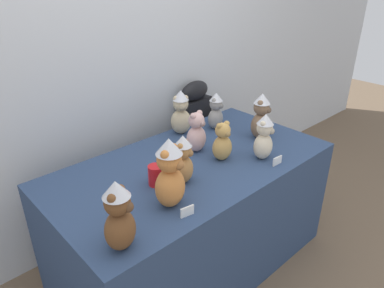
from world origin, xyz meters
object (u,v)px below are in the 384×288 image
at_px(teddy_bear_ginger, 170,174).
at_px(party_cup_red, 156,175).
at_px(teddy_bear_honey, 222,142).
at_px(teddy_bear_caramel, 183,160).
at_px(teddy_bear_cream, 264,137).
at_px(display_table, 192,215).
at_px(teddy_bear_mocha, 261,117).
at_px(teddy_bear_ash, 216,111).
at_px(instrument_case, 195,141).
at_px(teddy_bear_sand, 181,113).
at_px(teddy_bear_chestnut, 119,216).
at_px(teddy_bear_blush, 196,133).

relative_size(teddy_bear_ginger, party_cup_red, 3.21).
bearing_deg(teddy_bear_honey, teddy_bear_caramel, -168.76).
bearing_deg(teddy_bear_cream, display_table, 130.17).
height_order(teddy_bear_ginger, teddy_bear_caramel, teddy_bear_ginger).
relative_size(display_table, teddy_bear_caramel, 6.22).
bearing_deg(display_table, teddy_bear_caramel, -145.08).
relative_size(teddy_bear_honey, party_cup_red, 2.18).
xyz_separation_m(teddy_bear_mocha, teddy_bear_ash, (-0.11, 0.30, -0.02)).
bearing_deg(teddy_bear_caramel, teddy_bear_ash, 6.91).
relative_size(instrument_case, teddy_bear_mocha, 3.29).
relative_size(teddy_bear_honey, teddy_bear_caramel, 0.89).
distance_m(teddy_bear_cream, teddy_bear_sand, 0.61).
height_order(teddy_bear_chestnut, teddy_bear_sand, teddy_bear_chestnut).
relative_size(teddy_bear_cream, party_cup_red, 2.56).
bearing_deg(teddy_bear_sand, teddy_bear_mocha, -20.95).
xyz_separation_m(instrument_case, party_cup_red, (-0.85, -0.62, 0.31)).
height_order(teddy_bear_mocha, teddy_bear_sand, teddy_bear_mocha).
distance_m(teddy_bear_caramel, teddy_bear_chestnut, 0.55).
distance_m(teddy_bear_sand, party_cup_red, 0.66).
relative_size(teddy_bear_ginger, teddy_bear_mocha, 1.15).
bearing_deg(teddy_bear_honey, teddy_bear_ginger, -158.33).
xyz_separation_m(teddy_bear_ash, party_cup_red, (-0.75, -0.29, -0.07)).
relative_size(display_table, teddy_bear_honey, 7.02).
xyz_separation_m(instrument_case, teddy_bear_ash, (-0.10, -0.32, 0.38)).
bearing_deg(teddy_bear_ash, teddy_bear_sand, 140.10).
relative_size(teddy_bear_ginger, teddy_bear_chestnut, 1.12).
bearing_deg(teddy_bear_sand, display_table, -93.10).
xyz_separation_m(teddy_bear_ginger, teddy_bear_sand, (0.58, 0.59, -0.02)).
distance_m(instrument_case, teddy_bear_blush, 0.75).
bearing_deg(teddy_bear_caramel, teddy_bear_chestnut, 177.78).
bearing_deg(display_table, teddy_bear_cream, -35.28).
bearing_deg(instrument_case, display_table, -141.66).
bearing_deg(teddy_bear_honey, teddy_bear_blush, 106.71).
distance_m(teddy_bear_chestnut, teddy_bear_sand, 1.13).
xyz_separation_m(display_table, teddy_bear_honey, (0.16, -0.09, 0.49)).
bearing_deg(instrument_case, teddy_bear_ash, -115.20).
xyz_separation_m(instrument_case, teddy_bear_caramel, (-0.73, -0.70, 0.38)).
distance_m(teddy_bear_ginger, teddy_bear_ash, 0.94).
relative_size(teddy_bear_cream, teddy_bear_caramel, 1.04).
distance_m(teddy_bear_blush, teddy_bear_ash, 0.37).
bearing_deg(teddy_bear_sand, teddy_bear_cream, -49.18).
xyz_separation_m(teddy_bear_ginger, teddy_bear_cream, (0.70, -0.01, -0.03)).
relative_size(teddy_bear_blush, teddy_bear_ash, 0.99).
height_order(display_table, teddy_bear_cream, teddy_bear_cream).
bearing_deg(teddy_bear_chestnut, instrument_case, 5.15).
distance_m(teddy_bear_honey, teddy_bear_ash, 0.45).
relative_size(teddy_bear_ginger, teddy_bear_cream, 1.25).
bearing_deg(instrument_case, party_cup_red, -151.63).
relative_size(teddy_bear_ash, party_cup_red, 2.38).
relative_size(display_table, teddy_bear_cream, 5.97).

